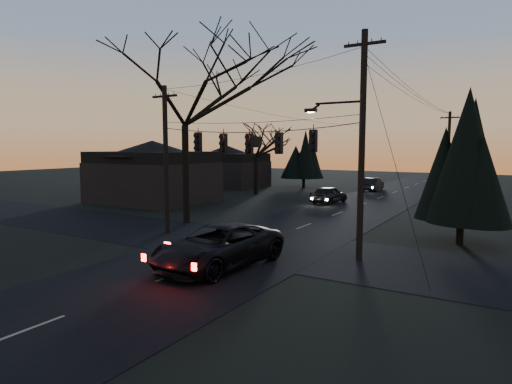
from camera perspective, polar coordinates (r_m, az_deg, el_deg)
The scene contains 17 objects.
ground_plane at distance 14.95m, azimuth -21.27°, elevation -14.08°, with size 160.00×160.00×0.00m, color black.
main_road at distance 31.00m, azimuth 9.51°, elevation -3.37°, with size 8.00×120.00×0.02m, color black.
cross_road at distance 22.19m, azimuth -0.19°, elevation -7.06°, with size 60.00×7.00×0.02m, color black.
utility_pole_right at distance 19.96m, azimuth 13.56°, elevation -8.75°, with size 5.00×0.30×10.00m, color black, non-canonical shape.
utility_pole_left at distance 25.76m, azimuth -11.71°, elevation -5.36°, with size 1.80×0.30×8.50m, color black, non-canonical shape.
utility_pole_far_r at distance 47.06m, azimuth 24.01°, elevation -0.61°, with size 1.80×0.30×8.50m, color black, non-canonical shape.
utility_pole_far_l at distance 57.33m, azimuth 13.59°, elevation 0.85°, with size 0.30×0.30×8.00m, color black, non-canonical shape.
span_signal_assembly at distance 21.73m, azimuth -0.74°, elevation 6.61°, with size 11.50×0.44×1.58m.
bare_tree_left at distance 28.71m, azimuth -9.55°, elevation 13.90°, with size 9.84×9.84×12.87m.
evergreen_right at distance 24.28m, azimuth 25.93°, elevation 3.47°, with size 3.83×3.83×7.23m.
bare_tree_dist at distance 45.15m, azimuth -0.03°, elevation 6.65°, with size 6.15×6.15×7.88m.
evergreen_dist at distance 52.91m, azimuth 6.41°, elevation 4.75°, with size 4.06×4.06×6.53m.
house_left_near at distance 40.16m, azimuth -13.58°, elevation 2.69°, with size 10.00×8.00×5.60m.
house_left_far at distance 54.39m, azimuth -3.90°, elevation 3.48°, with size 9.00×7.00×5.20m.
suv_near at distance 18.15m, azimuth -5.01°, elevation -7.24°, with size 2.91×6.30×1.75m, color black.
sedan_oncoming_a at distance 38.80m, azimuth 9.68°, elevation -0.36°, with size 1.80×4.48×1.53m, color black.
sedan_oncoming_b at distance 50.96m, azimuth 15.34°, elevation 1.00°, with size 1.55×4.45×1.47m, color black.
Camera 1 is at (11.27, -8.43, 5.05)m, focal length 30.00 mm.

